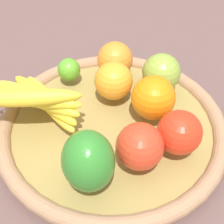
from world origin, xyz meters
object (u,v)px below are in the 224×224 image
object	(u,v)px
orange_0	(113,59)
lime_0	(69,70)
apple_1	(140,146)
apple_2	(161,73)
orange_1	(153,98)
orange_2	(111,81)
bell_pepper	(88,161)
banana_bunch	(38,99)
apple_0	(179,132)

from	to	relation	value
orange_0	lime_0	bearing A→B (deg)	-77.17
apple_1	apple_2	world-z (taller)	same
orange_1	orange_2	bearing A→B (deg)	-122.07
bell_pepper	orange_2	bearing A→B (deg)	154.83
orange_1	lime_0	distance (m)	0.20
bell_pepper	orange_0	xyz separation A→B (m)	(-0.28, 0.03, -0.01)
bell_pepper	orange_0	world-z (taller)	bell_pepper
orange_1	apple_2	size ratio (longest dim) A/B	1.06
orange_1	bell_pepper	size ratio (longest dim) A/B	0.81
banana_bunch	lime_0	size ratio (longest dim) A/B	3.97
apple_0	orange_1	bearing A→B (deg)	-153.85
apple_1	apple_2	xyz separation A→B (m)	(-0.19, 0.05, -0.00)
orange_1	apple_0	distance (m)	0.09
orange_0	lime_0	distance (m)	0.10
apple_0	apple_2	size ratio (longest dim) A/B	0.98
banana_bunch	lime_0	bearing A→B (deg)	161.46
apple_2	lime_0	bearing A→B (deg)	-96.36
apple_0	orange_0	distance (m)	0.23
apple_1	orange_2	size ratio (longest dim) A/B	1.03
banana_bunch	apple_2	distance (m)	0.25
apple_1	orange_0	bearing A→B (deg)	-167.55
banana_bunch	bell_pepper	xyz separation A→B (m)	(0.14, 0.10, 0.01)
orange_1	lime_0	bearing A→B (deg)	-120.33
orange_0	apple_2	bearing A→B (deg)	66.68
apple_2	orange_0	size ratio (longest dim) A/B	1.03
apple_0	bell_pepper	bearing A→B (deg)	-62.61
banana_bunch	orange_0	size ratio (longest dim) A/B	2.53
bell_pepper	apple_2	bearing A→B (deg)	133.95
orange_0	apple_0	bearing A→B (deg)	30.33
apple_1	apple_2	size ratio (longest dim) A/B	1.01
orange_1	orange_0	bearing A→B (deg)	-147.04
orange_1	bell_pepper	bearing A→B (deg)	-33.78
orange_2	orange_1	bearing A→B (deg)	57.93
banana_bunch	orange_0	xyz separation A→B (m)	(-0.14, 0.13, -0.01)
orange_1	orange_0	size ratio (longest dim) A/B	1.09
apple_0	lime_0	distance (m)	0.28
bell_pepper	apple_2	xyz separation A→B (m)	(-0.23, 0.12, -0.01)
apple_1	apple_0	xyz separation A→B (m)	(-0.03, 0.07, -0.00)
apple_0	apple_2	xyz separation A→B (m)	(-0.16, -0.02, 0.00)
banana_bunch	orange_2	xyz separation A→B (m)	(-0.07, 0.13, -0.01)
bell_pepper	apple_2	distance (m)	0.26
orange_2	apple_2	world-z (taller)	apple_2
banana_bunch	lime_0	xyz separation A→B (m)	(-0.12, 0.04, -0.02)
banana_bunch	apple_1	world-z (taller)	banana_bunch
banana_bunch	bell_pepper	world-z (taller)	bell_pepper
banana_bunch	apple_2	size ratio (longest dim) A/B	2.46
orange_2	apple_2	bearing A→B (deg)	106.34
bell_pepper	lime_0	bearing A→B (deg)	176.31
apple_2	lime_0	size ratio (longest dim) A/B	1.62
orange_2	bell_pepper	distance (m)	0.21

